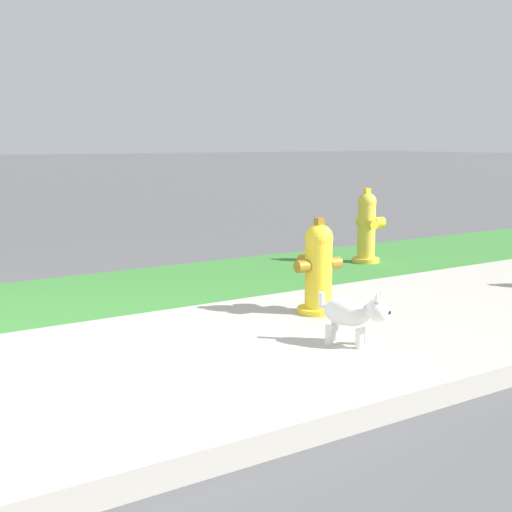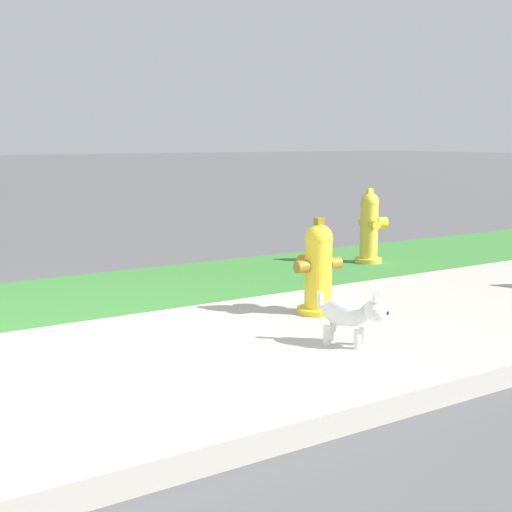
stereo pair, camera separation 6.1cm
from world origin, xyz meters
name	(u,v)px [view 1 (the left image)]	position (x,y,z in m)	size (l,w,h in m)	color
ground_plane	(12,395)	(0.00, 0.00, 0.00)	(120.00, 120.00, 0.00)	#515154
sidewalk_pavement	(12,394)	(0.00, 0.00, 0.01)	(18.00, 2.32, 0.01)	#ADA89E
street_curb	(108,481)	(0.00, -1.24, 0.06)	(18.00, 0.16, 0.12)	#ADA89E
fire_hydrant_mid_block	(367,227)	(4.13, 1.91, 0.37)	(0.34, 0.37, 0.77)	gold
fire_hydrant_far_end	(318,268)	(2.32, 0.46, 0.34)	(0.38, 0.35, 0.71)	yellow
small_white_dog	(354,313)	(1.97, -0.32, 0.21)	(0.31, 0.42, 0.37)	white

